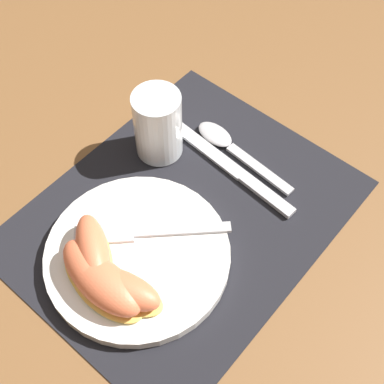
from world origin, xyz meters
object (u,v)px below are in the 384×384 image
(spoon, at_px, (227,143))
(citrus_wedge_2, at_px, (105,285))
(plate, at_px, (138,255))
(citrus_wedge_1, at_px, (89,271))
(knife, at_px, (234,169))
(citrus_wedge_3, at_px, (119,289))
(fork, at_px, (141,232))
(citrus_wedge_0, at_px, (93,252))
(juice_glass, at_px, (158,128))

(spoon, xyz_separation_m, citrus_wedge_2, (-0.28, -0.04, 0.03))
(citrus_wedge_2, bearing_deg, spoon, 7.93)
(plate, distance_m, citrus_wedge_1, 0.07)
(knife, distance_m, citrus_wedge_3, 0.24)
(spoon, distance_m, fork, 0.20)
(citrus_wedge_0, bearing_deg, citrus_wedge_2, -116.35)
(spoon, height_order, citrus_wedge_2, citrus_wedge_2)
(plate, relative_size, citrus_wedge_1, 2.24)
(citrus_wedge_2, bearing_deg, juice_glass, 27.34)
(juice_glass, xyz_separation_m, knife, (0.04, -0.11, -0.04))
(citrus_wedge_0, xyz_separation_m, citrus_wedge_1, (-0.02, -0.01, -0.00))
(plate, xyz_separation_m, citrus_wedge_2, (-0.06, -0.01, 0.03))
(plate, bearing_deg, citrus_wedge_0, 141.42)
(plate, height_order, spoon, plate)
(spoon, bearing_deg, juice_glass, 134.15)
(knife, height_order, citrus_wedge_3, citrus_wedge_3)
(knife, height_order, fork, fork)
(knife, bearing_deg, fork, 172.29)
(juice_glass, relative_size, knife, 0.46)
(plate, bearing_deg, juice_glass, 33.66)
(citrus_wedge_2, bearing_deg, plate, 8.55)
(plate, height_order, citrus_wedge_3, citrus_wedge_3)
(juice_glass, distance_m, citrus_wedge_1, 0.23)
(knife, distance_m, spoon, 0.05)
(juice_glass, distance_m, citrus_wedge_3, 0.24)
(fork, xyz_separation_m, citrus_wedge_3, (-0.08, -0.04, 0.01))
(citrus_wedge_2, bearing_deg, citrus_wedge_1, 89.14)
(juice_glass, height_order, knife, juice_glass)
(fork, bearing_deg, citrus_wedge_0, 165.27)
(plate, relative_size, citrus_wedge_2, 2.07)
(juice_glass, relative_size, fork, 0.67)
(fork, bearing_deg, knife, -7.71)
(citrus_wedge_2, xyz_separation_m, citrus_wedge_3, (0.01, -0.01, -0.00))
(spoon, relative_size, citrus_wedge_3, 1.47)
(plate, height_order, citrus_wedge_2, citrus_wedge_2)
(juice_glass, bearing_deg, citrus_wedge_0, -160.44)
(citrus_wedge_1, xyz_separation_m, citrus_wedge_3, (0.01, -0.04, -0.00))
(juice_glass, distance_m, fork, 0.15)
(juice_glass, height_order, citrus_wedge_3, juice_glass)
(plate, distance_m, juice_glass, 0.18)
(citrus_wedge_0, relative_size, citrus_wedge_1, 1.08)
(plate, relative_size, fork, 1.49)
(citrus_wedge_1, bearing_deg, spoon, 2.14)
(juice_glass, bearing_deg, knife, -70.24)
(knife, xyz_separation_m, citrus_wedge_3, (-0.24, -0.02, 0.03))
(plate, bearing_deg, citrus_wedge_3, -155.84)
(knife, xyz_separation_m, spoon, (0.03, 0.04, 0.00))
(knife, xyz_separation_m, fork, (-0.17, 0.02, 0.02))
(knife, relative_size, citrus_wedge_2, 1.99)
(citrus_wedge_0, bearing_deg, citrus_wedge_3, -102.80)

